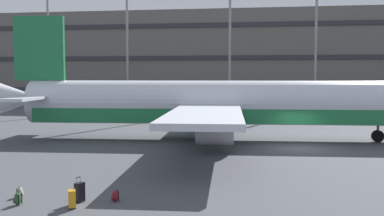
{
  "coord_description": "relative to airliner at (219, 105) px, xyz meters",
  "views": [
    {
      "loc": [
        -3.06,
        -31.25,
        5.07
      ],
      "look_at": [
        -7.07,
        -3.51,
        3.0
      ],
      "focal_mm": 41.38,
      "sensor_mm": 36.0,
      "label": 1
    }
  ],
  "objects": [
    {
      "name": "airliner",
      "position": [
        0.0,
        0.0,
        0.0
      ],
      "size": [
        36.52,
        29.54,
        9.8
      ],
      "color": "silver",
      "rests_on": "ground_plane"
    },
    {
      "name": "light_mast_center_left",
      "position": [
        -0.95,
        30.58,
        11.73
      ],
      "size": [
        1.8,
        0.5,
        25.56
      ],
      "color": "gray",
      "rests_on": "ground_plane"
    },
    {
      "name": "backpack_upright",
      "position": [
        -2.7,
        -17.54,
        -2.57
      ],
      "size": [
        0.41,
        0.44,
        0.51
      ],
      "color": "maroon",
      "rests_on": "ground_plane"
    },
    {
      "name": "light_mast_left",
      "position": [
        -16.39,
        30.58,
        9.92
      ],
      "size": [
        1.8,
        0.5,
        22.03
      ],
      "color": "gray",
      "rests_on": "ground_plane"
    },
    {
      "name": "backpack_purple",
      "position": [
        -6.79,
        -17.54,
        -2.58
      ],
      "size": [
        0.28,
        0.39,
        0.48
      ],
      "color": "gray",
      "rests_on": "ground_plane"
    },
    {
      "name": "ground_plane",
      "position": [
        5.94,
        -3.17,
        -2.79
      ],
      "size": [
        600.0,
        600.0,
        0.0
      ],
      "primitive_type": "plane",
      "color": "#424449"
    },
    {
      "name": "backpack_small",
      "position": [
        -6.31,
        -18.61,
        -2.54
      ],
      "size": [
        0.3,
        0.38,
        0.55
      ],
      "color": "#264C26",
      "rests_on": "ground_plane"
    },
    {
      "name": "suitcase_silver",
      "position": [
        -4.04,
        -18.67,
        -2.41
      ],
      "size": [
        0.41,
        0.47,
        0.93
      ],
      "color": "orange",
      "rests_on": "ground_plane"
    },
    {
      "name": "light_mast_far_left",
      "position": [
        -28.99,
        30.58,
        11.56
      ],
      "size": [
        1.8,
        0.5,
        25.23
      ],
      "color": "gray",
      "rests_on": "ground_plane"
    },
    {
      "name": "light_mast_center_right",
      "position": [
        11.23,
        30.58,
        11.92
      ],
      "size": [
        1.8,
        0.5,
        25.93
      ],
      "color": "gray",
      "rests_on": "ground_plane"
    },
    {
      "name": "terminal_structure",
      "position": [
        5.94,
        46.06,
        5.2
      ],
      "size": [
        123.93,
        15.8,
        15.97
      ],
      "color": "#605B56",
      "rests_on": "ground_plane"
    },
    {
      "name": "suitcase_black",
      "position": [
        -4.05,
        -17.87,
        -2.36
      ],
      "size": [
        0.36,
        0.44,
        1.02
      ],
      "color": "black",
      "rests_on": "ground_plane"
    }
  ]
}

